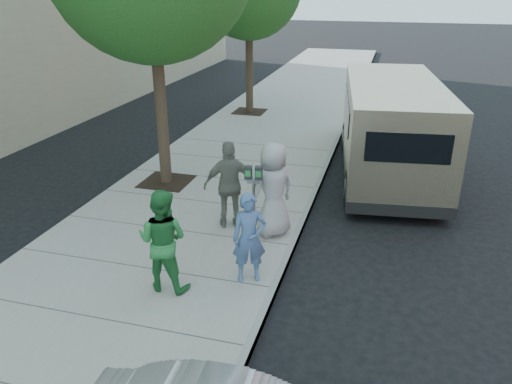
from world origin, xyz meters
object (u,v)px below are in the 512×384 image
van (390,127)px  person_striped_polo (230,185)px  person_gray_shirt (273,190)px  parking_meter (254,189)px  person_officer (249,238)px  person_green_shirt (163,240)px

van → person_striped_polo: 5.31m
van → person_gray_shirt: (-2.08, -4.47, -0.22)m
person_gray_shirt → person_striped_polo: (-0.91, 0.10, -0.04)m
parking_meter → person_gray_shirt: person_gray_shirt is taller
parking_meter → person_officer: bearing=-84.7°
person_gray_shirt → person_green_shirt: bearing=12.6°
van → person_gray_shirt: bearing=-122.0°
parking_meter → person_green_shirt: 2.09m
parking_meter → van: van is taller
parking_meter → person_gray_shirt: (0.25, 0.53, -0.21)m
parking_meter → person_gray_shirt: 0.62m
person_officer → person_striped_polo: (-0.93, 1.82, 0.13)m
van → person_green_shirt: (-3.34, -6.80, -0.30)m
parking_meter → person_gray_shirt: bearing=57.6°
parking_meter → person_officer: parking_meter is taller
parking_meter → person_green_shirt: bearing=-126.3°
van → person_green_shirt: van is taller
person_green_shirt → parking_meter: bearing=-118.8°
person_gray_shirt → person_striped_polo: 0.92m
person_gray_shirt → person_striped_polo: size_ratio=1.04×
parking_meter → van: bearing=57.9°
person_striped_polo → person_gray_shirt: bearing=150.9°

